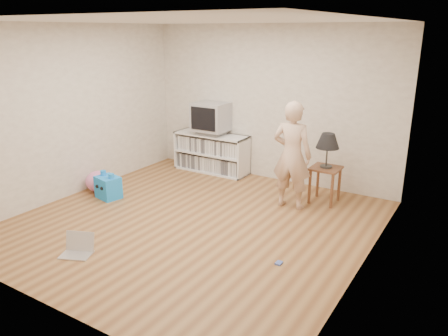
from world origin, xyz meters
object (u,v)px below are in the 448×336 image
dvd_deck (212,132)px  side_table (325,176)px  plush_blue (108,187)px  media_unit (212,153)px  table_lamp (328,142)px  laptop (78,248)px  crt_tv (211,117)px  plush_pink (98,181)px  person (292,155)px

dvd_deck → side_table: 2.33m
dvd_deck → plush_blue: size_ratio=1.07×
media_unit → table_lamp: size_ratio=2.72×
media_unit → side_table: media_unit is taller
dvd_deck → laptop: 3.51m
crt_tv → table_lamp: 2.31m
media_unit → plush_blue: 2.09m
crt_tv → laptop: 3.58m
table_lamp → plush_pink: table_lamp is taller
media_unit → laptop: size_ratio=3.29×
side_table → table_lamp: (-0.00, 0.00, 0.53)m
crt_tv → plush_pink: size_ratio=1.52×
person → table_lamp: bearing=-133.8°
plush_blue → plush_pink: 0.38m
crt_tv → side_table: (2.28, -0.37, -0.60)m
plush_pink → side_table: bearing=24.5°
dvd_deck → side_table: size_ratio=0.82×
media_unit → dvd_deck: size_ratio=3.11×
dvd_deck → media_unit: bearing=90.0°
plush_blue → dvd_deck: bearing=85.2°
media_unit → crt_tv: crt_tv is taller
table_lamp → crt_tv: bearing=170.9°
laptop → plush_blue: (-1.01, 1.45, 0.11)m
laptop → media_unit: bearing=73.6°
crt_tv → side_table: crt_tv is taller
dvd_deck → plush_pink: 2.16m
crt_tv → plush_blue: 2.23m
crt_tv → laptop: crt_tv is taller
media_unit → person: (1.91, -0.83, 0.43)m
person → laptop: person is taller
person → laptop: bearing=55.7°
person → plush_blue: 2.85m
person → media_unit: bearing=-27.5°
table_lamp → plush_pink: bearing=-155.5°
plush_blue → media_unit: bearing=85.3°
side_table → table_lamp: table_lamp is taller
dvd_deck → laptop: bearing=-83.5°
media_unit → plush_blue: (-0.62, -1.99, -0.17)m
laptop → dvd_deck: bearing=73.6°
side_table → person: (-0.36, -0.44, 0.37)m
dvd_deck → person: 2.08m
dvd_deck → side_table: dvd_deck is taller
media_unit → crt_tv: (0.00, -0.02, 0.67)m
crt_tv → plush_pink: bearing=-117.8°
laptop → plush_pink: size_ratio=1.08×
plush_blue → crt_tv: bearing=85.2°
table_lamp → person: bearing=-129.7°
plush_blue → plush_pink: (-0.36, 0.13, -0.01)m
dvd_deck → plush_blue: bearing=-107.3°
table_lamp → laptop: 3.70m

